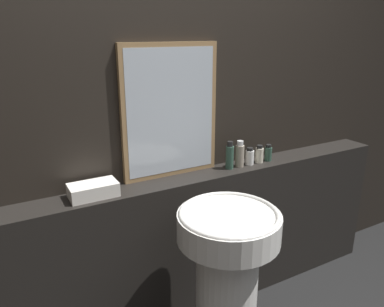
{
  "coord_description": "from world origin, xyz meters",
  "views": [
    {
      "loc": [
        -0.96,
        -0.49,
        1.67
      ],
      "look_at": [
        -0.06,
        1.13,
        1.06
      ],
      "focal_mm": 35.0,
      "sensor_mm": 36.0,
      "label": 1
    }
  ],
  "objects": [
    {
      "name": "body_wash_bottle",
      "position": [
        0.48,
        1.23,
        0.94
      ],
      "size": [
        0.05,
        0.05,
        0.11
      ],
      "color": "beige",
      "rests_on": "vanity_counter"
    },
    {
      "name": "towel_stack",
      "position": [
        -0.56,
        1.23,
        0.92
      ],
      "size": [
        0.23,
        0.13,
        0.07
      ],
      "color": "silver",
      "rests_on": "vanity_counter"
    },
    {
      "name": "shampoo_bottle",
      "position": [
        0.25,
        1.23,
        0.96
      ],
      "size": [
        0.05,
        0.05,
        0.17
      ],
      "color": "#2D4C3D",
      "rests_on": "vanity_counter"
    },
    {
      "name": "conditioner_bottle",
      "position": [
        0.33,
        1.23,
        0.96
      ],
      "size": [
        0.05,
        0.05,
        0.16
      ],
      "color": "gray",
      "rests_on": "vanity_counter"
    },
    {
      "name": "hand_soap_bottle",
      "position": [
        0.55,
        1.23,
        0.94
      ],
      "size": [
        0.05,
        0.05,
        0.11
      ],
      "color": "#2D4C3D",
      "rests_on": "vanity_counter"
    },
    {
      "name": "wall_back",
      "position": [
        0.0,
        1.36,
        1.25
      ],
      "size": [
        8.0,
        0.06,
        2.5
      ],
      "color": "black",
      "rests_on": "ground_plane"
    },
    {
      "name": "mirror",
      "position": [
        -0.09,
        1.31,
        1.25
      ],
      "size": [
        0.56,
        0.03,
        0.73
      ],
      "color": "#937047",
      "rests_on": "vanity_counter"
    },
    {
      "name": "pedestal_sink",
      "position": [
        -0.06,
        0.78,
        0.52
      ],
      "size": [
        0.49,
        0.49,
        0.88
      ],
      "color": "silver",
      "rests_on": "ground_plane"
    },
    {
      "name": "lotion_bottle",
      "position": [
        0.4,
        1.23,
        0.94
      ],
      "size": [
        0.05,
        0.05,
        0.11
      ],
      "color": "white",
      "rests_on": "vanity_counter"
    },
    {
      "name": "vanity_counter",
      "position": [
        0.0,
        1.23,
        0.44
      ],
      "size": [
        2.79,
        0.2,
        0.89
      ],
      "color": "black",
      "rests_on": "ground_plane"
    }
  ]
}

